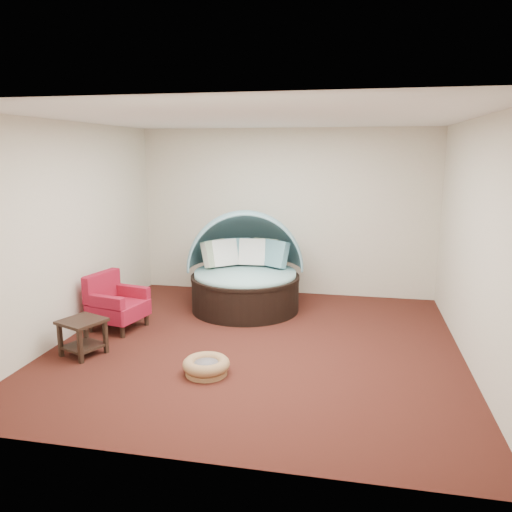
% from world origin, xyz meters
% --- Properties ---
extents(floor, '(5.00, 5.00, 0.00)m').
position_xyz_m(floor, '(0.00, 0.00, 0.00)').
color(floor, '#431A13').
rests_on(floor, ground).
extents(wall_back, '(5.00, 0.00, 5.00)m').
position_xyz_m(wall_back, '(0.00, 2.50, 1.40)').
color(wall_back, beige).
rests_on(wall_back, floor).
extents(wall_front, '(5.00, 0.00, 5.00)m').
position_xyz_m(wall_front, '(0.00, -2.50, 1.40)').
color(wall_front, beige).
rests_on(wall_front, floor).
extents(wall_left, '(0.00, 5.00, 5.00)m').
position_xyz_m(wall_left, '(-2.50, 0.00, 1.40)').
color(wall_left, beige).
rests_on(wall_left, floor).
extents(wall_right, '(0.00, 5.00, 5.00)m').
position_xyz_m(wall_right, '(2.50, 0.00, 1.40)').
color(wall_right, beige).
rests_on(wall_right, floor).
extents(ceiling, '(5.00, 5.00, 0.00)m').
position_xyz_m(ceiling, '(0.00, 0.00, 2.80)').
color(ceiling, white).
rests_on(ceiling, wall_back).
extents(canopy_daybed, '(2.05, 2.00, 1.53)m').
position_xyz_m(canopy_daybed, '(-0.49, 1.50, 0.71)').
color(canopy_daybed, black).
rests_on(canopy_daybed, floor).
extents(pet_basket, '(0.53, 0.53, 0.18)m').
position_xyz_m(pet_basket, '(-0.38, -0.94, 0.09)').
color(pet_basket, '#9B7146').
rests_on(pet_basket, floor).
extents(red_armchair, '(0.79, 0.79, 0.78)m').
position_xyz_m(red_armchair, '(-2.05, 0.23, 0.36)').
color(red_armchair, black).
rests_on(red_armchair, floor).
extents(side_table, '(0.60, 0.60, 0.44)m').
position_xyz_m(side_table, '(-2.00, -0.72, 0.29)').
color(side_table, black).
rests_on(side_table, floor).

